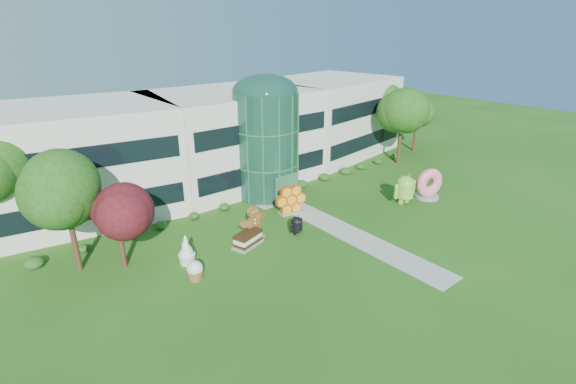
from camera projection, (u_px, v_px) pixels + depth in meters
ground at (359, 239)px, 32.36m from camera, size 140.00×140.00×0.00m
building at (232, 136)px, 43.60m from camera, size 46.00×15.00×9.30m
atrium at (266, 145)px, 39.18m from camera, size 6.00×6.00×9.80m
walkway at (340, 229)px, 33.79m from camera, size 2.40×20.00×0.04m
tree_red at (118, 227)px, 27.57m from camera, size 4.00×4.00×6.00m
trees_backdrop at (260, 150)px, 40.16m from camera, size 52.00×8.00×8.40m
android_green at (405, 187)px, 38.35m from camera, size 2.91×2.09×3.10m
android_black at (297, 224)px, 32.81m from camera, size 1.69×1.32×1.71m
donut at (428, 183)px, 39.58m from camera, size 3.14×2.14×2.98m
gingerbread at (253, 222)px, 31.96m from camera, size 3.15×1.77×2.74m
ice_cream_sandwich at (248, 239)px, 31.16m from camera, size 2.69×1.90×1.09m
honeycomb at (291, 201)px, 36.32m from camera, size 3.18×1.66×2.38m
froyo at (186, 250)px, 28.61m from camera, size 1.36×1.36×2.16m
cupcake at (195, 270)px, 26.93m from camera, size 1.45×1.45×1.35m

